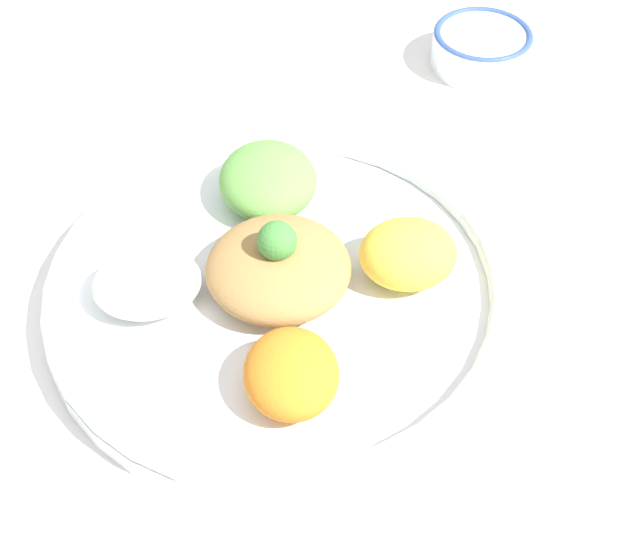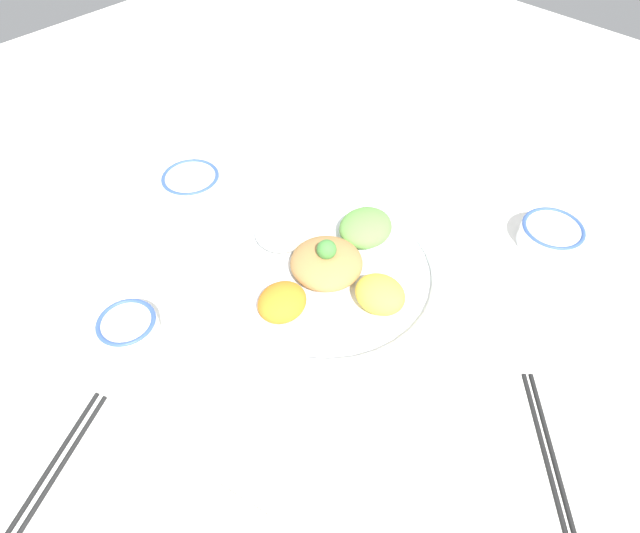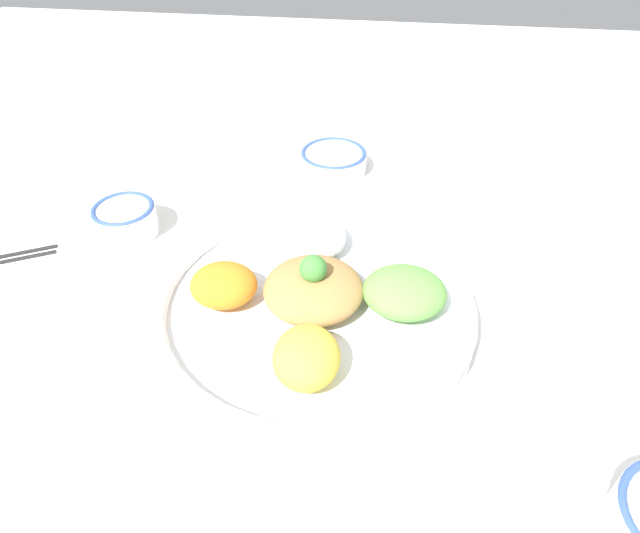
# 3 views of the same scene
# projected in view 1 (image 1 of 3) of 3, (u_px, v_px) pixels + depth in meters

# --- Properties ---
(ground_plane) EXTENTS (2.40, 2.40, 0.00)m
(ground_plane) POSITION_uv_depth(u_px,v_px,m) (249.00, 275.00, 0.77)
(ground_plane) COLOR white
(salad_platter) EXTENTS (0.38, 0.38, 0.09)m
(salad_platter) POSITION_uv_depth(u_px,v_px,m) (280.00, 282.00, 0.73)
(salad_platter) COLOR white
(salad_platter) RESTS_ON ground_plane
(sauce_bowl_red) EXTENTS (0.11, 0.11, 0.04)m
(sauce_bowl_red) POSITION_uv_depth(u_px,v_px,m) (481.00, 47.00, 0.96)
(sauce_bowl_red) COLOR white
(sauce_bowl_red) RESTS_ON ground_plane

